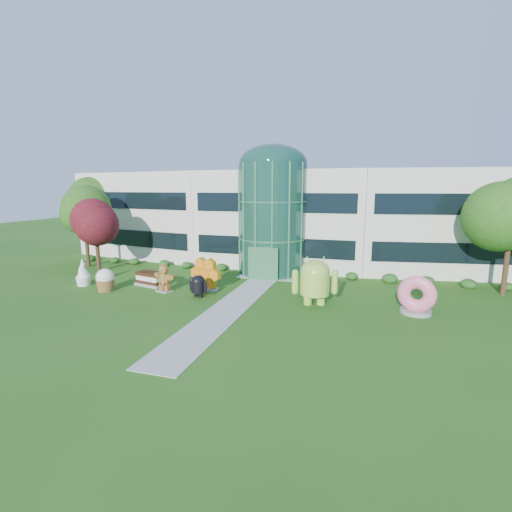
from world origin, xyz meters
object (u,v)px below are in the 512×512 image
(android_green, at_px, (315,278))
(donut, at_px, (417,294))
(gingerbread, at_px, (164,278))
(android_black, at_px, (198,284))

(android_green, height_order, donut, android_green)
(donut, bearing_deg, gingerbread, -166.50)
(android_green, distance_m, gingerbread, 11.25)
(android_black, height_order, gingerbread, gingerbread)
(donut, distance_m, gingerbread, 17.52)
(android_green, distance_m, donut, 6.33)
(android_black, bearing_deg, android_green, 21.50)
(android_green, relative_size, gingerbread, 1.54)
(donut, xyz_separation_m, gingerbread, (-17.52, -0.36, -0.14))
(donut, height_order, gingerbread, donut)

